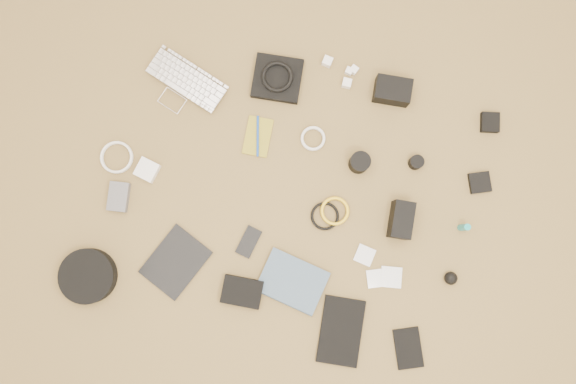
% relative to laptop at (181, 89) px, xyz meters
% --- Properties ---
extents(room_shell, '(4.04, 4.04, 2.58)m').
position_rel_laptop_xyz_m(room_shell, '(0.49, -0.31, 1.24)').
color(room_shell, brown).
rests_on(room_shell, ground).
extents(laptop, '(0.36, 0.30, 0.02)m').
position_rel_laptop_xyz_m(laptop, '(0.00, 0.00, 0.00)').
color(laptop, silver).
rests_on(laptop, ground).
extents(headphone_pouch, '(0.19, 0.18, 0.03)m').
position_rel_laptop_xyz_m(headphone_pouch, '(0.34, 0.12, 0.00)').
color(headphone_pouch, black).
rests_on(headphone_pouch, ground).
extents(headphones, '(0.14, 0.14, 0.02)m').
position_rel_laptop_xyz_m(headphones, '(0.34, 0.12, 0.03)').
color(headphones, black).
rests_on(headphones, headphone_pouch).
extents(charger_a, '(0.04, 0.04, 0.03)m').
position_rel_laptop_xyz_m(charger_a, '(0.51, 0.23, 0.00)').
color(charger_a, white).
rests_on(charger_a, ground).
extents(charger_b, '(0.04, 0.04, 0.03)m').
position_rel_laptop_xyz_m(charger_b, '(0.62, 0.22, 0.00)').
color(charger_b, white).
rests_on(charger_b, ground).
extents(charger_c, '(0.03, 0.03, 0.02)m').
position_rel_laptop_xyz_m(charger_c, '(0.60, 0.21, 0.00)').
color(charger_c, white).
rests_on(charger_c, ground).
extents(charger_d, '(0.03, 0.03, 0.03)m').
position_rel_laptop_xyz_m(charger_d, '(0.60, 0.17, 0.00)').
color(charger_d, white).
rests_on(charger_d, ground).
extents(dslr_camera, '(0.14, 0.10, 0.08)m').
position_rel_laptop_xyz_m(dslr_camera, '(0.77, 0.17, 0.03)').
color(dslr_camera, black).
rests_on(dslr_camera, ground).
extents(lens_pouch, '(0.08, 0.09, 0.03)m').
position_rel_laptop_xyz_m(lens_pouch, '(1.16, 0.14, 0.00)').
color(lens_pouch, black).
rests_on(lens_pouch, ground).
extents(notebook_olive, '(0.10, 0.15, 0.01)m').
position_rel_laptop_xyz_m(notebook_olive, '(0.32, -0.11, -0.01)').
color(notebook_olive, olive).
rests_on(notebook_olive, ground).
extents(pen_blue, '(0.04, 0.15, 0.01)m').
position_rel_laptop_xyz_m(pen_blue, '(0.32, -0.11, 0.00)').
color(pen_blue, '#1441AA').
rests_on(pen_blue, notebook_olive).
extents(cable_white_a, '(0.11, 0.11, 0.01)m').
position_rel_laptop_xyz_m(cable_white_a, '(0.53, -0.07, -0.01)').
color(cable_white_a, white).
rests_on(cable_white_a, ground).
extents(lens_a, '(0.09, 0.09, 0.08)m').
position_rel_laptop_xyz_m(lens_a, '(0.71, -0.12, 0.03)').
color(lens_a, black).
rests_on(lens_a, ground).
extents(lens_b, '(0.05, 0.05, 0.05)m').
position_rel_laptop_xyz_m(lens_b, '(0.92, -0.07, 0.01)').
color(lens_b, black).
rests_on(lens_b, ground).
extents(card_reader, '(0.10, 0.10, 0.02)m').
position_rel_laptop_xyz_m(card_reader, '(1.17, -0.09, -0.00)').
color(card_reader, black).
rests_on(card_reader, ground).
extents(power_brick, '(0.09, 0.09, 0.03)m').
position_rel_laptop_xyz_m(power_brick, '(-0.04, -0.33, 0.00)').
color(power_brick, white).
rests_on(power_brick, ground).
extents(cable_white_b, '(0.15, 0.15, 0.01)m').
position_rel_laptop_xyz_m(cable_white_b, '(-0.17, -0.31, -0.01)').
color(cable_white_b, white).
rests_on(cable_white_b, ground).
extents(cable_black, '(0.14, 0.14, 0.01)m').
position_rel_laptop_xyz_m(cable_black, '(0.64, -0.34, -0.01)').
color(cable_black, black).
rests_on(cable_black, ground).
extents(cable_yellow, '(0.12, 0.12, 0.01)m').
position_rel_laptop_xyz_m(cable_yellow, '(0.67, -0.31, -0.01)').
color(cable_yellow, yellow).
rests_on(cable_yellow, ground).
extents(flash, '(0.08, 0.14, 0.10)m').
position_rel_laptop_xyz_m(flash, '(0.91, -0.29, 0.04)').
color(flash, black).
rests_on(flash, ground).
extents(lens_cleaner, '(0.03, 0.03, 0.08)m').
position_rel_laptop_xyz_m(lens_cleaner, '(1.13, -0.27, 0.03)').
color(lens_cleaner, teal).
rests_on(lens_cleaner, ground).
extents(battery_charger, '(0.08, 0.12, 0.03)m').
position_rel_laptop_xyz_m(battery_charger, '(-0.12, -0.45, 0.00)').
color(battery_charger, '#56565B').
rests_on(battery_charger, ground).
extents(tablet, '(0.25, 0.28, 0.01)m').
position_rel_laptop_xyz_m(tablet, '(0.14, -0.63, -0.01)').
color(tablet, black).
rests_on(tablet, ground).
extents(phone, '(0.08, 0.12, 0.01)m').
position_rel_laptop_xyz_m(phone, '(0.38, -0.50, -0.01)').
color(phone, black).
rests_on(phone, ground).
extents(filter_case_left, '(0.08, 0.08, 0.01)m').
position_rel_laptop_xyz_m(filter_case_left, '(0.81, -0.45, -0.01)').
color(filter_case_left, silver).
rests_on(filter_case_left, ground).
extents(filter_case_mid, '(0.08, 0.08, 0.01)m').
position_rel_laptop_xyz_m(filter_case_mid, '(0.87, -0.52, -0.01)').
color(filter_case_mid, silver).
rests_on(filter_case_mid, ground).
extents(filter_case_right, '(0.09, 0.09, 0.01)m').
position_rel_laptop_xyz_m(filter_case_right, '(0.92, -0.50, -0.01)').
color(filter_case_right, silver).
rests_on(filter_case_right, ground).
extents(air_blower, '(0.06, 0.06, 0.05)m').
position_rel_laptop_xyz_m(air_blower, '(1.13, -0.46, 0.01)').
color(air_blower, black).
rests_on(air_blower, ground).
extents(headphone_case, '(0.25, 0.25, 0.06)m').
position_rel_laptop_xyz_m(headphone_case, '(-0.15, -0.75, 0.02)').
color(headphone_case, black).
rests_on(headphone_case, ground).
extents(drive_case, '(0.15, 0.11, 0.04)m').
position_rel_laptop_xyz_m(drive_case, '(0.40, -0.68, 0.01)').
color(drive_case, black).
rests_on(drive_case, ground).
extents(paperback, '(0.26, 0.21, 0.02)m').
position_rel_laptop_xyz_m(paperback, '(0.56, -0.69, -0.00)').
color(paperback, '#40576D').
rests_on(paperback, ground).
extents(notebook_black_a, '(0.17, 0.25, 0.02)m').
position_rel_laptop_xyz_m(notebook_black_a, '(0.79, -0.73, -0.00)').
color(notebook_black_a, black).
rests_on(notebook_black_a, ground).
extents(notebook_black_b, '(0.14, 0.17, 0.01)m').
position_rel_laptop_xyz_m(notebook_black_b, '(1.04, -0.74, -0.01)').
color(notebook_black_b, black).
rests_on(notebook_black_b, ground).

